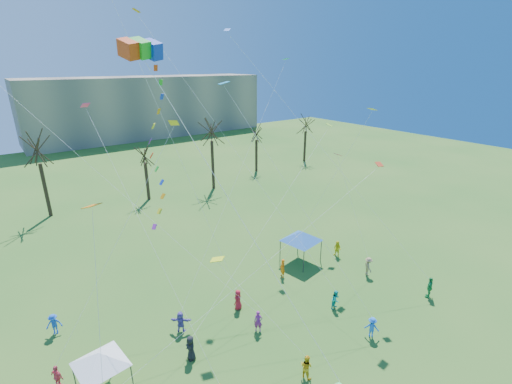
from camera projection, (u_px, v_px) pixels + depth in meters
ground at (322, 377)px, 22.00m from camera, size 160.00×160.00×0.00m
distant_building at (150, 106)px, 93.38m from camera, size 60.00×14.00×15.00m
bare_tree_row at (151, 149)px, 49.13m from camera, size 71.56×9.61×11.56m
big_box_kite at (163, 151)px, 18.00m from camera, size 3.79×5.78×19.40m
canopy_tent_white at (100, 359)px, 20.31m from camera, size 3.71×3.71×2.80m
canopy_tent_blue at (301, 236)px, 33.90m from camera, size 4.26×4.26×3.23m
festival_crowd at (253, 324)px, 25.21m from camera, size 26.98×14.81×1.84m
small_kites_aloft at (224, 127)px, 25.59m from camera, size 31.24×18.11×32.43m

